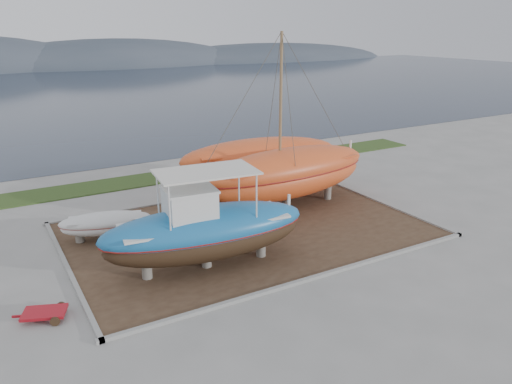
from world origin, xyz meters
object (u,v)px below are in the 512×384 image
white_dinghy (106,226)px  orange_sailboat (288,125)px  red_trailer (45,315)px  blue_caique (205,220)px  orange_bare_hull (261,167)px

white_dinghy → orange_sailboat: (10.32, -0.82, 4.32)m
red_trailer → blue_caique: bearing=28.0°
white_dinghy → red_trailer: (-3.82, -6.06, -0.58)m
orange_sailboat → red_trailer: size_ratio=4.79×
white_dinghy → orange_bare_hull: 10.83m
blue_caique → orange_bare_hull: 10.75m
blue_caique → red_trailer: 7.28m
blue_caique → orange_bare_hull: bearing=52.6°
orange_sailboat → white_dinghy: bearing=172.1°
orange_sailboat → red_trailer: bearing=-163.0°
orange_bare_hull → red_trailer: bearing=-141.4°
blue_caique → red_trailer: size_ratio=4.03×
orange_sailboat → orange_bare_hull: orange_sailboat is taller
white_dinghy → red_trailer: bearing=-107.8°
orange_bare_hull → red_trailer: size_ratio=4.59×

